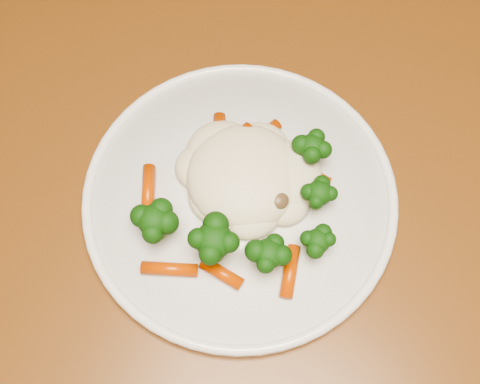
# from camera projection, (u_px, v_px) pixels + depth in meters

# --- Properties ---
(dining_table) EXTENTS (1.28, 0.91, 0.75)m
(dining_table) POSITION_uv_depth(u_px,v_px,m) (267.00, 283.00, 0.65)
(dining_table) COLOR brown
(dining_table) RESTS_ON ground
(plate) EXTENTS (0.30, 0.30, 0.01)m
(plate) POSITION_uv_depth(u_px,v_px,m) (240.00, 198.00, 0.58)
(plate) COLOR white
(plate) RESTS_ON dining_table
(meal) EXTENTS (0.20, 0.19, 0.05)m
(meal) POSITION_uv_depth(u_px,v_px,m) (245.00, 190.00, 0.55)
(meal) COLOR #F2E7C2
(meal) RESTS_ON plate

